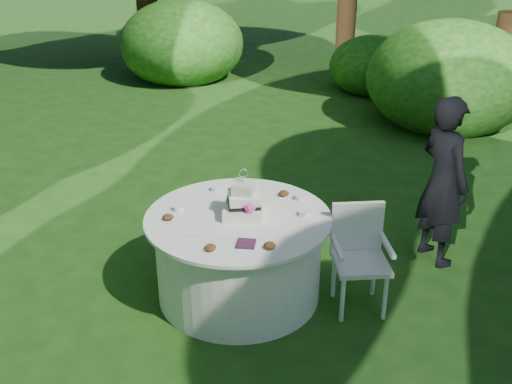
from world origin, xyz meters
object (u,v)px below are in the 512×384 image
guest (443,182)px  napkins (246,244)px  cake (244,203)px  chair (359,250)px  table (239,256)px

guest → napkins: bearing=98.4°
cake → napkins: bearing=-79.9°
cake → chair: 1.03m
napkins → cake: cake is taller
guest → cake: bearing=85.7°
cake → chair: bearing=-0.3°
napkins → table: 0.62m
napkins → chair: 1.03m
table → cake: size_ratio=3.65×
napkins → chair: chair is taller
table → chair: chair is taller
guest → table: (-1.78, -0.84, -0.42)m
napkins → table: napkins is taller
guest → table: guest is taller
guest → chair: bearing=107.5°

